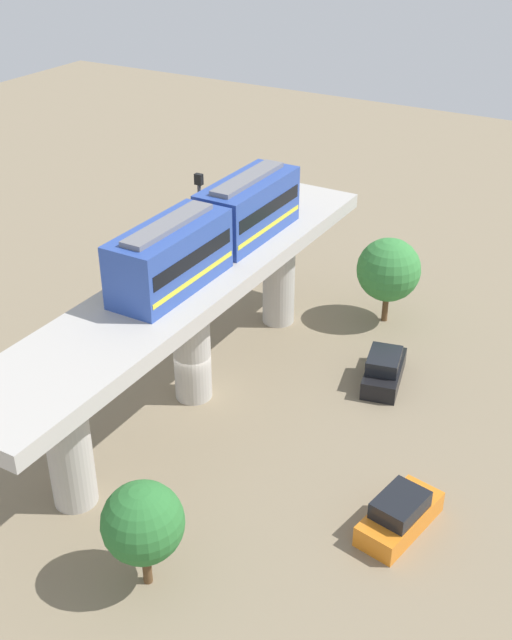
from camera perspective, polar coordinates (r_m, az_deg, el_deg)
ground_plane at (r=41.72m, az=-4.46°, el=-5.39°), size 120.00×120.00×0.00m
viaduct at (r=38.92m, az=-4.77°, el=1.00°), size 5.20×28.00×6.97m
train at (r=39.09m, az=-3.19°, el=6.43°), size 2.64×13.55×3.24m
parked_car_black at (r=42.79m, az=9.16°, el=-3.53°), size 2.70×4.50×1.76m
parked_car_orange at (r=34.22m, az=10.27°, el=-13.58°), size 2.52×4.45×1.76m
tree_near_viaduct at (r=47.32m, az=9.49°, el=3.57°), size 3.77×3.77×5.29m
tree_mid_lot at (r=30.37m, az=-8.12°, el=-14.20°), size 3.13×3.13×4.61m
signal_post at (r=45.15m, az=-3.94°, el=5.29°), size 0.44×0.28×9.57m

